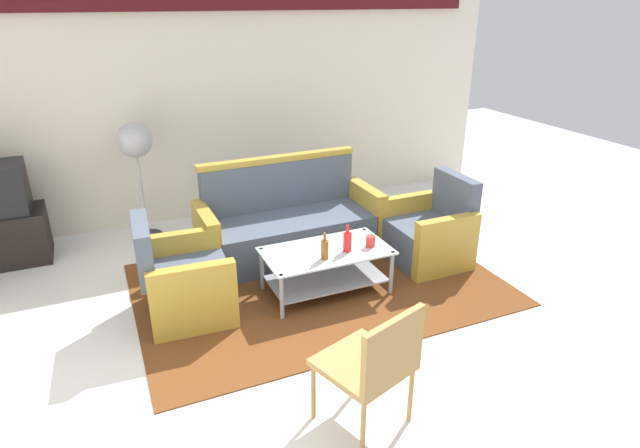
% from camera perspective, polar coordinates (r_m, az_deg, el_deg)
% --- Properties ---
extents(ground_plane, '(14.00, 14.00, 0.00)m').
position_cam_1_polar(ground_plane, '(4.19, 4.13, -12.20)').
color(ground_plane, white).
extents(wall_back, '(6.52, 0.19, 2.80)m').
position_cam_1_polar(wall_back, '(6.34, -8.69, 14.37)').
color(wall_back, silver).
rests_on(wall_back, ground).
extents(rug, '(3.21, 2.19, 0.01)m').
position_cam_1_polar(rug, '(4.88, -0.17, -6.49)').
color(rug, brown).
rests_on(rug, ground).
extents(couch, '(1.81, 0.77, 0.96)m').
position_cam_1_polar(couch, '(5.32, -3.36, -0.19)').
color(couch, '#4C5666').
rests_on(couch, rug).
extents(armchair_left, '(0.74, 0.80, 0.85)m').
position_cam_1_polar(armchair_left, '(4.47, -14.44, -6.13)').
color(armchair_left, '#4C5666').
rests_on(armchair_left, rug).
extents(armchair_right, '(0.70, 0.76, 0.85)m').
position_cam_1_polar(armchair_right, '(5.30, 11.66, -1.06)').
color(armchair_right, '#4C5666').
rests_on(armchair_right, rug).
extents(coffee_table, '(1.10, 0.60, 0.40)m').
position_cam_1_polar(coffee_table, '(4.65, 0.68, -4.37)').
color(coffee_table, silver).
rests_on(coffee_table, rug).
extents(bottle_red, '(0.07, 0.07, 0.24)m').
position_cam_1_polar(bottle_red, '(4.54, 2.97, -1.87)').
color(bottle_red, red).
rests_on(bottle_red, coffee_table).
extents(bottle_brown, '(0.06, 0.06, 0.24)m').
position_cam_1_polar(bottle_brown, '(4.40, 0.51, -2.71)').
color(bottle_brown, brown).
rests_on(bottle_brown, coffee_table).
extents(cup, '(0.08, 0.08, 0.10)m').
position_cam_1_polar(cup, '(4.66, 5.45, -1.85)').
color(cup, red).
rests_on(cup, coffee_table).
extents(tv_stand, '(0.80, 0.50, 0.52)m').
position_cam_1_polar(tv_stand, '(6.03, -30.91, -1.28)').
color(tv_stand, black).
rests_on(tv_stand, ground).
extents(pedestal_fan, '(0.36, 0.36, 1.27)m').
position_cam_1_polar(pedestal_fan, '(5.79, -19.26, 7.82)').
color(pedestal_fan, '#2D2D33').
rests_on(pedestal_fan, ground).
extents(wicker_chair, '(0.61, 0.61, 0.84)m').
position_cam_1_polar(wicker_chair, '(3.17, 5.93, -14.44)').
color(wicker_chair, '#AD844C').
rests_on(wicker_chair, ground).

